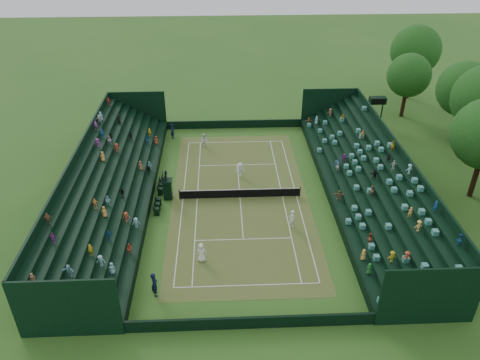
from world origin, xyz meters
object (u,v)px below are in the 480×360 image
at_px(tennis_net, 240,193).
at_px(umpire_chair, 167,187).
at_px(player_near_west, 201,252).
at_px(player_far_west, 204,140).
at_px(player_far_east, 240,170).
at_px(player_near_east, 292,219).

relative_size(tennis_net, umpire_chair, 3.79).
relative_size(player_near_west, player_far_west, 1.03).
xyz_separation_m(tennis_net, player_far_east, (0.19, 4.00, 0.27)).
relative_size(tennis_net, player_near_east, 6.46).
xyz_separation_m(player_near_west, player_far_west, (-0.17, 19.82, -0.03)).
distance_m(umpire_chair, player_near_west, 9.78).
xyz_separation_m(umpire_chair, player_near_west, (3.45, -9.14, -0.47)).
xyz_separation_m(player_near_east, player_far_east, (-4.10, 8.91, -0.11)).
distance_m(player_near_east, player_far_east, 9.81).
xyz_separation_m(tennis_net, player_far_west, (-3.63, 10.87, 0.29)).
distance_m(player_far_west, player_far_east, 7.86).
distance_m(umpire_chair, player_far_east, 8.07).
bearing_deg(tennis_net, umpire_chair, 178.45).
distance_m(umpire_chair, player_near_east, 12.31).
relative_size(player_near_east, player_far_west, 1.10).
bearing_deg(player_far_west, player_near_east, -41.60).
bearing_deg(player_far_east, player_far_west, 122.38).
xyz_separation_m(umpire_chair, player_near_east, (11.19, -5.10, -0.41)).
relative_size(player_near_east, player_far_east, 1.13).
height_order(tennis_net, player_near_east, player_near_east).
bearing_deg(tennis_net, player_far_east, 87.30).
bearing_deg(player_far_west, player_near_west, -67.74).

